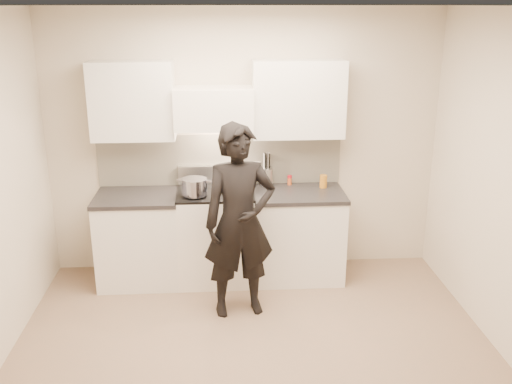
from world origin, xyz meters
TOP-DOWN VIEW (x-y plane):
  - ground_plane at (0.00, 0.00)m, footprint 4.00×4.00m
  - room_shell at (-0.06, 0.37)m, footprint 4.04×3.54m
  - stove at (-0.30, 1.42)m, footprint 0.76×0.65m
  - counter_right at (0.53, 1.43)m, footprint 0.92×0.67m
  - counter_left at (-1.08, 1.43)m, footprint 0.82×0.67m
  - wok at (-0.10, 1.53)m, footprint 0.40×0.49m
  - stock_pot at (-0.50, 1.28)m, footprint 0.34×0.29m
  - utensil_crock at (0.23, 1.67)m, footprint 0.13×0.13m
  - spice_jar at (0.47, 1.66)m, footprint 0.04×0.04m
  - oil_glass at (0.80, 1.55)m, footprint 0.08×0.08m
  - person at (-0.09, 0.73)m, footprint 0.71×0.53m

SIDE VIEW (x-z plane):
  - ground_plane at x=0.00m, z-range 0.00..0.00m
  - counter_right at x=0.53m, z-range 0.00..0.92m
  - counter_left at x=-1.08m, z-range 0.00..0.92m
  - stove at x=-0.30m, z-range 0.00..0.95m
  - person at x=-0.09m, z-range 0.00..1.77m
  - spice_jar at x=0.47m, z-range 0.92..1.02m
  - oil_glass at x=0.80m, z-range 0.92..1.05m
  - utensil_crock at x=0.23m, z-range 0.85..1.20m
  - stock_pot at x=-0.50m, z-range 0.96..1.12m
  - wok at x=-0.10m, z-range 0.91..1.23m
  - room_shell at x=-0.06m, z-range 0.25..2.95m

